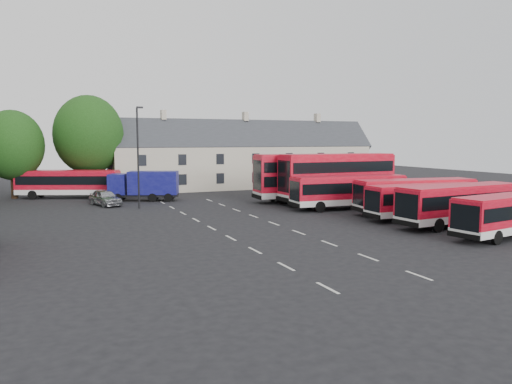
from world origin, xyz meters
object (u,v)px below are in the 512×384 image
box_truck (145,184)px  lamppost (138,155)px  silver_car (105,198)px  bus_row_a (512,211)px  bus_dd_south (337,175)px

box_truck → lamppost: 6.89m
silver_car → lamppost: (2.65, -3.47, 4.25)m
bus_row_a → lamppost: size_ratio=1.08×
box_truck → lamppost: (-1.64, -5.83, 3.28)m
box_truck → lamppost: bearing=-84.4°
silver_car → lamppost: lamppost is taller
box_truck → silver_car: size_ratio=1.63×
bus_dd_south → bus_row_a: bearing=-88.3°
silver_car → lamppost: 6.09m
silver_car → lamppost: bearing=-70.3°
bus_dd_south → box_truck: bus_dd_south is taller
bus_dd_south → lamppost: (-18.99, 3.98, 2.19)m
bus_dd_south → silver_car: bus_dd_south is taller
bus_row_a → bus_dd_south: (-1.12, 19.39, 1.15)m
bus_dd_south → box_truck: (-17.35, 9.81, -1.10)m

